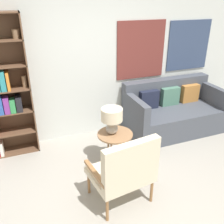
# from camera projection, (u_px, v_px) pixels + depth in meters

# --- Properties ---
(ground_plane) EXTENTS (14.00, 14.00, 0.00)m
(ground_plane) POSITION_uv_depth(u_px,v_px,m) (131.00, 211.00, 3.01)
(ground_plane) COLOR #9E998E
(wall_back) EXTENTS (6.40, 0.08, 2.70)m
(wall_back) POSITION_uv_depth(u_px,v_px,m) (85.00, 61.00, 4.15)
(wall_back) COLOR silver
(wall_back) RESTS_ON ground_plane
(armchair) EXTENTS (0.77, 0.68, 0.94)m
(armchair) POSITION_uv_depth(u_px,v_px,m) (125.00, 169.00, 2.90)
(armchair) COLOR olive
(armchair) RESTS_ON ground_plane
(couch) EXTENTS (1.77, 0.89, 0.93)m
(couch) POSITION_uv_depth(u_px,v_px,m) (172.00, 112.00, 4.70)
(couch) COLOR #474C56
(couch) RESTS_ON ground_plane
(side_table) EXTENTS (0.52, 0.52, 0.52)m
(side_table) POSITION_uv_depth(u_px,v_px,m) (115.00, 137.00, 3.67)
(side_table) COLOR #99704C
(side_table) RESTS_ON ground_plane
(table_lamp) EXTENTS (0.31, 0.31, 0.40)m
(table_lamp) POSITION_uv_depth(u_px,v_px,m) (112.00, 118.00, 3.55)
(table_lamp) COLOR #A59E93
(table_lamp) RESTS_ON side_table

